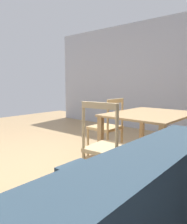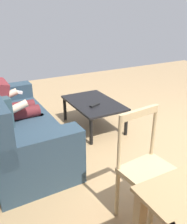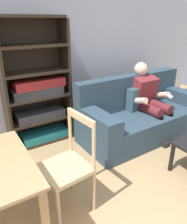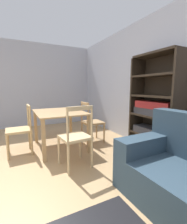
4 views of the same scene
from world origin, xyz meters
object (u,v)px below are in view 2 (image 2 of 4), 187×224
(person_lounging, at_px, (8,105))
(coffee_table, at_px, (93,105))
(couch, at_px, (12,127))
(tv_remote, at_px, (95,105))
(dining_chair_facing_couch, at_px, (149,171))

(person_lounging, xyz_separation_m, coffee_table, (-0.04, -1.20, -0.22))
(couch, relative_size, tv_remote, 11.86)
(couch, height_order, dining_chair_facing_couch, dining_chair_facing_couch)
(person_lounging, bearing_deg, dining_chair_facing_couch, -157.20)
(person_lounging, relative_size, tv_remote, 6.58)
(couch, bearing_deg, coffee_table, -84.29)
(couch, distance_m, dining_chair_facing_couch, 1.81)
(couch, bearing_deg, dining_chair_facing_couch, -155.12)
(couch, height_order, coffee_table, couch)
(couch, xyz_separation_m, coffee_table, (0.12, -1.21, 0.02))
(person_lounging, distance_m, tv_remote, 1.17)
(tv_remote, bearing_deg, person_lounging, 60.20)
(person_lounging, xyz_separation_m, tv_remote, (-0.18, -1.14, -0.16))
(dining_chair_facing_couch, bearing_deg, couch, 24.88)
(tv_remote, relative_size, dining_chair_facing_couch, 0.18)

